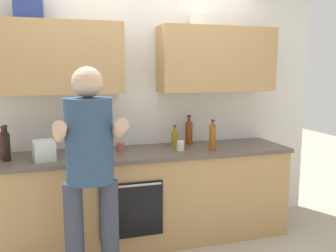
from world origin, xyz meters
TOP-DOWN VIEW (x-y plane):
  - ground_plane at (0.00, 0.00)m, footprint 12.00×12.00m
  - back_wall_unit at (-0.01, 0.27)m, footprint 4.00×0.38m
  - counter at (-0.00, -0.00)m, footprint 2.84×0.67m
  - person_standing at (-0.58, -0.70)m, footprint 0.49×0.45m
  - bottle_juice at (-0.57, -0.13)m, footprint 0.07×0.07m
  - bottle_oil at (0.33, 0.13)m, footprint 0.07×0.07m
  - bottle_wine at (-1.25, 0.08)m, footprint 0.08×0.08m
  - bottle_vinegar at (0.51, 0.20)m, footprint 0.08×0.08m
  - bottle_soy at (-1.22, -0.03)m, footprint 0.07×0.07m
  - bottle_syrup at (0.62, -0.15)m, footprint 0.07×0.07m
  - cup_ceramic at (-0.23, 0.07)m, footprint 0.07×0.07m
  - cup_coffee at (0.33, -0.05)m, footprint 0.07×0.07m
  - potted_herb at (-0.40, 0.10)m, footprint 0.20×0.20m
  - grocery_bag_produce at (-0.92, -0.09)m, footprint 0.20×0.23m

SIDE VIEW (x-z plane):
  - ground_plane at x=0.00m, z-range 0.00..0.00m
  - counter at x=0.00m, z-range 0.00..0.90m
  - cup_ceramic at x=-0.23m, z-range 0.90..0.98m
  - cup_coffee at x=0.33m, z-range 0.90..0.99m
  - bottle_oil at x=0.33m, z-range 0.87..1.09m
  - grocery_bag_produce at x=-0.92m, z-range 0.90..1.07m
  - person_standing at x=-0.58m, z-range 0.15..1.84m
  - bottle_juice at x=-0.57m, z-range 0.88..1.13m
  - bottle_wine at x=-1.25m, z-range 0.88..1.17m
  - bottle_vinegar at x=0.51m, z-range 0.87..1.18m
  - bottle_soy at x=-1.22m, z-range 0.88..1.18m
  - bottle_syrup at x=0.62m, z-range 0.88..1.18m
  - potted_herb at x=-0.40m, z-range 0.93..1.22m
  - back_wall_unit at x=-0.01m, z-range 0.25..2.75m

